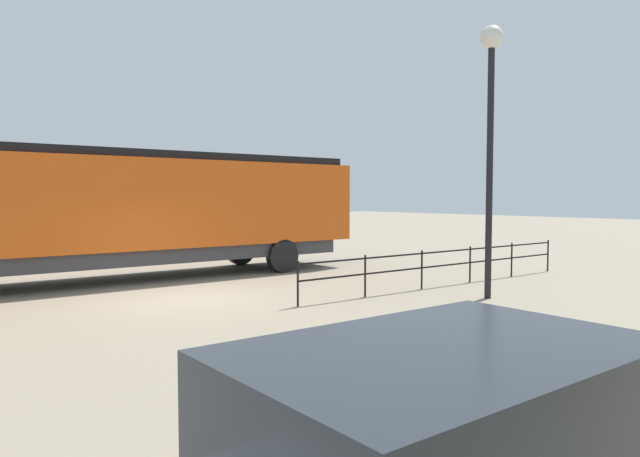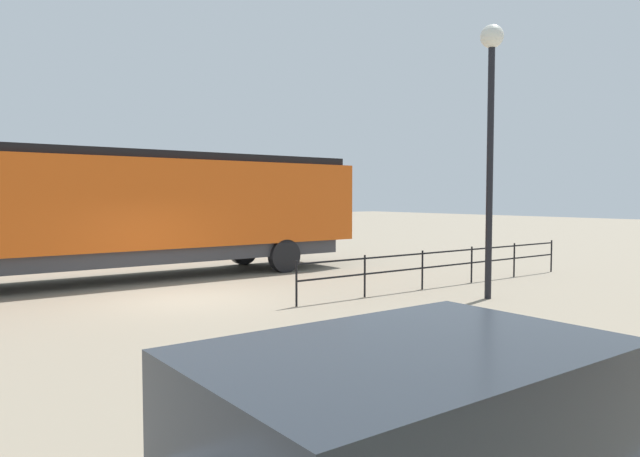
{
  "view_description": "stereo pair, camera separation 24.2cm",
  "coord_description": "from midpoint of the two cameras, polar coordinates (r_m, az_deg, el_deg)",
  "views": [
    {
      "loc": [
        13.12,
        -5.96,
        2.52
      ],
      "look_at": [
        1.15,
        3.25,
        1.68
      ],
      "focal_mm": 32.57,
      "sensor_mm": 36.0,
      "label": 1
    },
    {
      "loc": [
        13.27,
        -5.76,
        2.52
      ],
      "look_at": [
        1.15,
        3.25,
        1.68
      ],
      "focal_mm": 32.57,
      "sensor_mm": 36.0,
      "label": 2
    }
  ],
  "objects": [
    {
      "name": "platform_fence",
      "position": [
        16.71,
        12.87,
        -3.15
      ],
      "size": [
        0.05,
        10.35,
        1.06
      ],
      "color": "black",
      "rests_on": "ground_plane"
    },
    {
      "name": "lamp_post",
      "position": [
        14.95,
        16.9,
        11.82
      ],
      "size": [
        0.56,
        0.56,
        6.63
      ],
      "color": "black",
      "rests_on": "ground_plane"
    },
    {
      "name": "ground_plane",
      "position": [
        14.66,
        -12.58,
        -6.78
      ],
      "size": [
        120.0,
        120.0,
        0.0
      ],
      "primitive_type": "plane",
      "color": "gray"
    },
    {
      "name": "locomotive",
      "position": [
        18.41,
        -17.17,
        1.98
      ],
      "size": [
        3.09,
        15.52,
        3.85
      ],
      "color": "#D15114",
      "rests_on": "ground_plane"
    }
  ]
}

